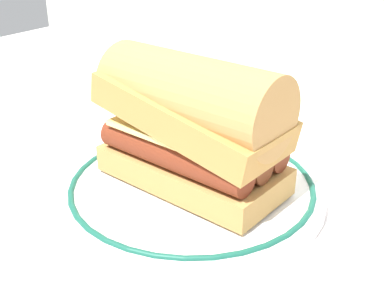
{
  "coord_description": "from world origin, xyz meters",
  "views": [
    {
      "loc": [
        0.24,
        -0.35,
        0.26
      ],
      "look_at": [
        -0.02,
        -0.01,
        0.04
      ],
      "focal_mm": 46.29,
      "sensor_mm": 36.0,
      "label": 1
    }
  ],
  "objects": [
    {
      "name": "plate",
      "position": [
        -0.02,
        -0.01,
        0.01
      ],
      "size": [
        0.26,
        0.26,
        0.01
      ],
      "color": "white",
      "rests_on": "ground_plane"
    },
    {
      "name": "sausage_sandwich",
      "position": [
        -0.02,
        -0.01,
        0.08
      ],
      "size": [
        0.19,
        0.1,
        0.13
      ],
      "rotation": [
        0.0,
        0.0,
        -0.05
      ],
      "color": "tan",
      "rests_on": "plate"
    },
    {
      "name": "ground_plane",
      "position": [
        0.0,
        0.0,
        0.0
      ],
      "size": [
        1.5,
        1.5,
        0.0
      ],
      "primitive_type": "plane",
      "color": "white"
    }
  ]
}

